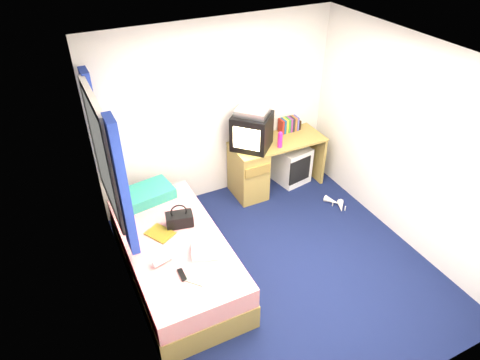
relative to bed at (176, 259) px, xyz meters
name	(u,v)px	position (x,y,z in m)	size (l,w,h in m)	color
ground	(280,267)	(1.10, -0.39, -0.27)	(3.40, 3.40, 0.00)	#0C1438
room_shell	(289,160)	(1.10, -0.39, 1.18)	(3.40, 3.40, 3.40)	white
bed	(176,259)	(0.00, 0.00, 0.00)	(1.01, 2.00, 0.54)	#A38A43
pillow	(147,194)	(-0.05, 0.83, 0.34)	(0.61, 0.39, 0.13)	#18679D
desk	(259,166)	(1.58, 1.05, 0.14)	(1.30, 0.55, 0.75)	#A38A43
storage_cube	(291,164)	(2.13, 1.07, 0.00)	(0.43, 0.43, 0.54)	white
crt_tv	(252,131)	(1.46, 1.05, 0.72)	(0.64, 0.64, 0.47)	black
vcr	(252,112)	(1.46, 1.05, 0.99)	(0.40, 0.29, 0.08)	#B5B5B7
book_row	(289,125)	(2.13, 1.21, 0.58)	(0.27, 0.13, 0.20)	maroon
picture_frame	(297,124)	(2.28, 1.21, 0.55)	(0.02, 0.12, 0.14)	black
pink_water_bottle	(280,140)	(1.79, 0.87, 0.58)	(0.06, 0.06, 0.20)	#E92185
aerosol_can	(269,136)	(1.72, 1.05, 0.58)	(0.05, 0.05, 0.19)	white
handbag	(179,219)	(0.14, 0.21, 0.35)	(0.32, 0.22, 0.28)	black
towel	(206,249)	(0.23, -0.32, 0.32)	(0.29, 0.24, 0.10)	white
magazine	(160,233)	(-0.10, 0.16, 0.28)	(0.21, 0.28, 0.01)	gold
water_bottle	(162,260)	(-0.21, -0.26, 0.31)	(0.07, 0.07, 0.20)	silver
colour_swatch_fan	(193,281)	(-0.03, -0.62, 0.28)	(0.22, 0.06, 0.01)	orange
remote_control	(182,275)	(-0.10, -0.50, 0.28)	(0.05, 0.16, 0.02)	black
window_assembly	(106,156)	(-0.45, 0.51, 1.15)	(0.11, 1.42, 1.40)	silver
white_heels	(336,204)	(2.36, 0.24, -0.23)	(0.22, 0.39, 0.09)	silver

